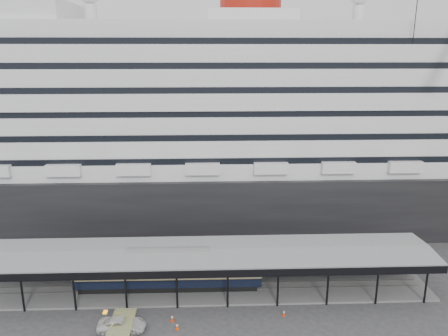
% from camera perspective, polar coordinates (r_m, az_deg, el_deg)
% --- Properties ---
extents(ground, '(200.00, 200.00, 0.00)m').
position_cam_1_polar(ground, '(52.10, -2.82, -18.25)').
color(ground, '#313134').
rests_on(ground, ground).
extents(cruise_ship, '(130.00, 30.00, 43.90)m').
position_cam_1_polar(cruise_ship, '(76.25, -2.73, 7.31)').
color(cruise_ship, black).
rests_on(cruise_ship, ground).
extents(platform_canopy, '(56.00, 9.18, 5.30)m').
position_cam_1_polar(platform_canopy, '(55.19, -2.81, -13.34)').
color(platform_canopy, slate).
rests_on(platform_canopy, ground).
extents(port_truck, '(5.02, 2.32, 1.39)m').
position_cam_1_polar(port_truck, '(49.99, -13.20, -19.31)').
color(port_truck, silver).
rests_on(port_truck, ground).
extents(pullman_carriage, '(22.71, 3.18, 22.28)m').
position_cam_1_polar(pullman_carriage, '(55.25, -7.28, -13.02)').
color(pullman_carriage, black).
rests_on(pullman_carriage, ground).
extents(traffic_cone_left, '(0.52, 0.52, 0.77)m').
position_cam_1_polar(traffic_cone_left, '(49.43, -6.14, -19.84)').
color(traffic_cone_left, '#D6460B').
rests_on(traffic_cone_left, ground).
extents(traffic_cone_mid, '(0.52, 0.52, 0.80)m').
position_cam_1_polar(traffic_cone_mid, '(50.69, -6.78, -18.85)').
color(traffic_cone_mid, red).
rests_on(traffic_cone_mid, ground).
extents(traffic_cone_right, '(0.47, 0.47, 0.71)m').
position_cam_1_polar(traffic_cone_right, '(51.67, 7.82, -18.23)').
color(traffic_cone_right, red).
rests_on(traffic_cone_right, ground).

